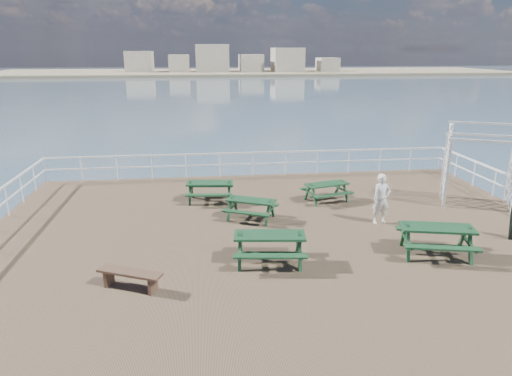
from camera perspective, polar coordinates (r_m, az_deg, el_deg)
The scene contains 11 objects.
ground at distance 14.11m, azimuth 2.81°, elevation -6.40°, with size 18.00×14.00×0.30m, color brown.
sea_backdrop at distance 147.69m, azimuth -1.26°, elevation 14.68°, with size 300.00×300.00×9.20m.
railing at distance 16.14m, azimuth 1.09°, elevation 0.52°, with size 17.77×13.76×1.10m.
picnic_table_a at distance 16.96m, azimuth -5.78°, elevation 0.05°, with size 1.84×1.54×0.83m.
picnic_table_b at distance 15.13m, azimuth -0.64°, elevation -2.12°, with size 1.99×1.84×0.77m.
picnic_table_c at distance 17.14m, azimuth 8.83°, elevation -0.02°, with size 1.88×1.67×0.77m.
picnic_table_d at distance 12.09m, azimuth 1.71°, elevation -6.76°, with size 2.04×1.72×0.91m.
picnic_table_e at distance 13.45m, azimuth 21.65°, elevation -5.40°, with size 2.24×1.97×0.94m.
flat_bench_near at distance 11.32m, azimuth -15.47°, elevation -10.51°, with size 1.60×1.01×0.46m.
trellis_arbor at distance 18.16m, azimuth 26.15°, elevation 2.14°, with size 2.73×2.17×3.01m.
person at distance 15.23m, azimuth 15.41°, elevation -1.31°, with size 0.60×0.39×1.65m, color white.
Camera 1 is at (-2.25, -12.76, 5.45)m, focal length 32.00 mm.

